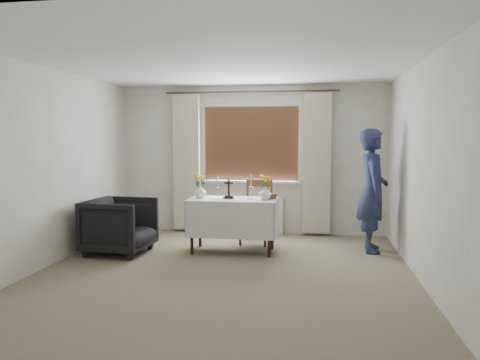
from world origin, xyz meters
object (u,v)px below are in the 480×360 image
object	(u,v)px
altar_table	(233,225)
flower_vase_right	(265,193)
wooden_chair	(256,212)
wooden_cross	(229,188)
armchair	(120,226)
person	(373,190)
flower_vase_left	(200,191)

from	to	relation	value
altar_table	flower_vase_right	bearing A→B (deg)	-3.28
wooden_chair	wooden_cross	world-z (taller)	wooden_cross
armchair	person	bearing A→B (deg)	-74.88
wooden_chair	flower_vase_left	xyz separation A→B (m)	(-0.75, -0.55, 0.36)
armchair	wooden_chair	bearing A→B (deg)	-59.39
altar_table	armchair	size ratio (longest dim) A/B	1.44
wooden_chair	flower_vase_left	distance (m)	1.00
armchair	wooden_cross	xyz separation A→B (m)	(1.49, 0.36, 0.52)
person	flower_vase_right	size ratio (longest dim) A/B	9.79
wooden_chair	wooden_cross	bearing A→B (deg)	-112.14
altar_table	wooden_cross	world-z (taller)	wooden_cross
wooden_cross	flower_vase_left	xyz separation A→B (m)	(-0.42, -0.00, -0.06)
altar_table	wooden_chair	distance (m)	0.64
wooden_chair	person	bearing A→B (deg)	0.83
wooden_cross	person	bearing A→B (deg)	15.10
altar_table	flower_vase_left	bearing A→B (deg)	177.34
altar_table	flower_vase_left	world-z (taller)	flower_vase_left
flower_vase_left	flower_vase_right	world-z (taller)	flower_vase_left
altar_table	wooden_cross	bearing A→B (deg)	159.79
armchair	wooden_cross	distance (m)	1.62
armchair	person	xyz separation A→B (m)	(3.51, 0.68, 0.48)
wooden_cross	flower_vase_left	bearing A→B (deg)	-174.03
wooden_chair	armchair	world-z (taller)	wooden_chair
altar_table	armchair	bearing A→B (deg)	-167.95
flower_vase_left	flower_vase_right	size ratio (longest dim) A/B	1.03
wooden_chair	flower_vase_left	world-z (taller)	wooden_chair
wooden_chair	flower_vase_right	xyz separation A→B (m)	(0.20, -0.60, 0.36)
altar_table	flower_vase_left	distance (m)	0.68
altar_table	person	world-z (taller)	person
wooden_chair	wooden_cross	size ratio (longest dim) A/B	3.31
wooden_chair	wooden_cross	xyz separation A→B (m)	(-0.32, -0.55, 0.42)
person	flower_vase_right	distance (m)	1.54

